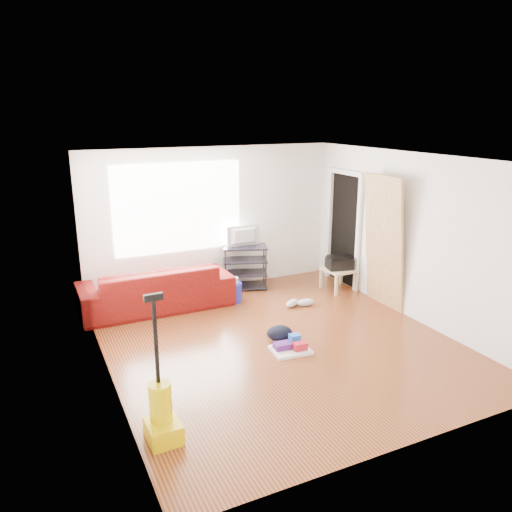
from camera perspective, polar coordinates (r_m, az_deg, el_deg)
name	(u,v)px	position (r m, az deg, el deg)	size (l,w,h in m)	color
room	(279,251)	(6.71, 2.61, 0.53)	(4.51, 5.01, 2.51)	#592308
sofa	(157,308)	(8.29, -11.23, -5.81)	(2.40, 0.94, 0.70)	#450A04
tv_stand	(245,267)	(8.91, -1.26, -1.21)	(0.88, 0.68, 0.77)	black
tv	(245,236)	(8.76, -1.28, 2.28)	(0.63, 0.08, 0.36)	black
side_table	(339,272)	(8.93, 9.48, -1.80)	(0.51, 0.51, 0.40)	tan
printer	(340,262)	(8.88, 9.53, -0.73)	(0.50, 0.43, 0.23)	black
bucket	(233,301)	(8.41, -2.67, -5.16)	(0.31, 0.31, 0.31)	#1F24B8
toilet_paper	(235,289)	(8.35, -2.42, -3.81)	(0.11, 0.11, 0.10)	white
cleaning_tray	(291,347)	(6.74, 4.02, -10.33)	(0.52, 0.43, 0.18)	white
backpack	(279,339)	(7.06, 2.70, -9.51)	(0.36, 0.29, 0.20)	black
sneakers	(299,303)	(8.20, 4.91, -5.35)	(0.53, 0.27, 0.12)	silver
vacuum	(162,414)	(5.09, -10.72, -17.30)	(0.32, 0.37, 1.48)	#DFC000
door_panel	(379,305)	(8.47, 13.89, -5.50)	(0.04, 0.86, 2.15)	#9A653F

